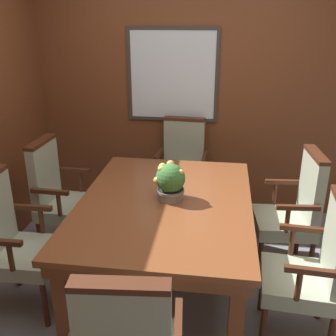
% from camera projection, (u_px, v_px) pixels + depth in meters
% --- Properties ---
extents(ground_plane, '(14.00, 14.00, 0.00)m').
position_uv_depth(ground_plane, '(169.00, 305.00, 2.96)').
color(ground_plane, gray).
extents(wall_back, '(7.20, 0.08, 2.45)m').
position_uv_depth(wall_back, '(191.00, 97.00, 4.06)').
color(wall_back, brown).
rests_on(wall_back, ground_plane).
extents(dining_table, '(1.26, 1.71, 0.76)m').
position_uv_depth(dining_table, '(165.00, 212.00, 2.93)').
color(dining_table, brown).
rests_on(dining_table, ground_plane).
extents(chair_right_near, '(0.50, 0.53, 1.04)m').
position_uv_depth(chair_right_near, '(313.00, 267.00, 2.47)').
color(chair_right_near, '#472314').
rests_on(chair_right_near, ground_plane).
extents(chair_left_far, '(0.48, 0.52, 1.04)m').
position_uv_depth(chair_left_far, '(59.00, 193.00, 3.47)').
color(chair_left_far, '#472314').
rests_on(chair_left_far, ground_plane).
extents(chair_head_far, '(0.53, 0.49, 1.04)m').
position_uv_depth(chair_head_far, '(182.00, 165.00, 4.09)').
color(chair_head_far, '#472314').
rests_on(chair_head_far, ground_plane).
extents(chair_left_near, '(0.48, 0.52, 1.04)m').
position_uv_depth(chair_left_near, '(12.00, 239.00, 2.77)').
color(chair_left_near, '#472314').
rests_on(chair_left_near, ground_plane).
extents(chair_right_far, '(0.50, 0.54, 1.04)m').
position_uv_depth(chair_right_far, '(295.00, 208.00, 3.20)').
color(chair_right_far, '#472314').
rests_on(chair_right_far, ground_plane).
extents(potted_plant, '(0.23, 0.22, 0.29)m').
position_uv_depth(potted_plant, '(170.00, 181.00, 2.88)').
color(potted_plant, gray).
rests_on(potted_plant, dining_table).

